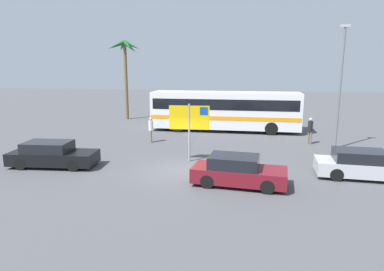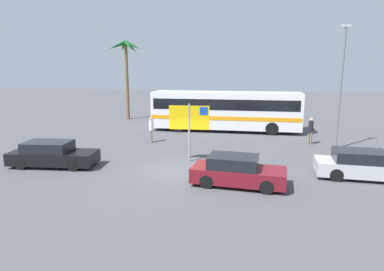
{
  "view_description": "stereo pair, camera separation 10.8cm",
  "coord_description": "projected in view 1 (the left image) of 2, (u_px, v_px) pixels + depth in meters",
  "views": [
    {
      "loc": [
        3.14,
        -15.74,
        5.1
      ],
      "look_at": [
        -0.01,
        2.61,
        1.3
      ],
      "focal_mm": 31.13,
      "sensor_mm": 36.0,
      "label": 1
    },
    {
      "loc": [
        3.25,
        -15.72,
        5.1
      ],
      "look_at": [
        -0.01,
        2.61,
        1.3
      ],
      "focal_mm": 31.13,
      "sensor_mm": 36.0,
      "label": 2
    }
  ],
  "objects": [
    {
      "name": "car_maroon",
      "position": [
        238.0,
        171.0,
        14.63
      ],
      "size": [
        4.23,
        2.06,
        1.32
      ],
      "rotation": [
        0.0,
        0.0,
        -0.1
      ],
      "color": "maroon",
      "rests_on": "ground"
    },
    {
      "name": "pedestrian_by_bus",
      "position": [
        310.0,
        128.0,
        22.45
      ],
      "size": [
        0.32,
        0.32,
        1.81
      ],
      "rotation": [
        0.0,
        0.0,
        0.71
      ],
      "color": "#706656",
      "rests_on": "ground"
    },
    {
      "name": "lamp_post_left_side",
      "position": [
        340.0,
        83.0,
        20.65
      ],
      "size": [
        0.56,
        0.2,
        7.65
      ],
      "color": "slate",
      "rests_on": "ground"
    },
    {
      "name": "palm_tree_seaside",
      "position": [
        125.0,
        56.0,
        32.39
      ],
      "size": [
        3.49,
        3.33,
        7.73
      ],
      "color": "brown",
      "rests_on": "ground"
    },
    {
      "name": "car_silver",
      "position": [
        363.0,
        165.0,
        15.58
      ],
      "size": [
        4.47,
        1.91,
        1.32
      ],
      "rotation": [
        0.0,
        0.0,
        -0.05
      ],
      "color": "#B7BABF",
      "rests_on": "ground"
    },
    {
      "name": "bus_front_coach",
      "position": [
        225.0,
        109.0,
        27.12
      ],
      "size": [
        11.88,
        2.71,
        3.17
      ],
      "color": "white",
      "rests_on": "ground"
    },
    {
      "name": "pedestrian_crossing_lot",
      "position": [
        151.0,
        128.0,
        22.97
      ],
      "size": [
        0.32,
        0.32,
        1.75
      ],
      "rotation": [
        0.0,
        0.0,
        3.44
      ],
      "color": "#706656",
      "rests_on": "ground"
    },
    {
      "name": "ground",
      "position": [
        183.0,
        171.0,
        16.74
      ],
      "size": [
        120.0,
        120.0,
        0.0
      ],
      "primitive_type": "plane",
      "color": "#4C4C51"
    },
    {
      "name": "car_black",
      "position": [
        52.0,
        155.0,
        17.4
      ],
      "size": [
        4.59,
        2.03,
        1.32
      ],
      "rotation": [
        0.0,
        0.0,
        0.09
      ],
      "color": "black",
      "rests_on": "ground"
    },
    {
      "name": "ferry_sign",
      "position": [
        190.0,
        120.0,
        18.02
      ],
      "size": [
        2.2,
        0.18,
        3.2
      ],
      "rotation": [
        0.0,
        0.0,
        0.05
      ],
      "color": "gray",
      "rests_on": "ground"
    }
  ]
}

